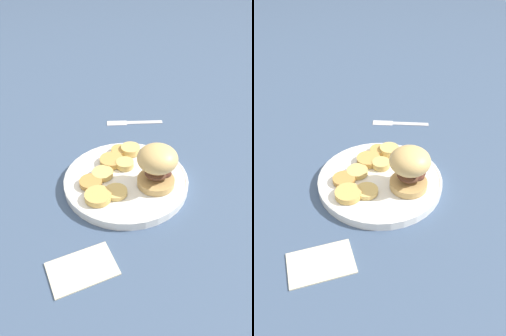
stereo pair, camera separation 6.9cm
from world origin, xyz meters
TOP-DOWN VIEW (x-y plane):
  - ground_plane at (0.00, 0.00)m, footprint 4.00×4.00m
  - dinner_plate at (0.00, 0.00)m, footprint 0.27×0.27m
  - sandwich at (-0.07, 0.01)m, footprint 0.08×0.10m
  - potato_round_0 at (0.03, -0.09)m, footprint 0.04×0.04m
  - potato_round_1 at (0.07, 0.03)m, footprint 0.05×0.05m
  - potato_round_2 at (0.04, -0.05)m, footprint 0.05×0.05m
  - potato_round_3 at (-0.00, -0.09)m, footprint 0.04×0.04m
  - potato_round_4 at (0.01, -0.04)m, footprint 0.04×0.04m
  - potato_round_5 at (0.05, -0.00)m, footprint 0.05×0.05m
  - potato_round_6 at (0.01, 0.05)m, footprint 0.05×0.05m
  - potato_round_7 at (0.05, 0.07)m, footprint 0.05×0.05m
  - fork at (0.01, -0.26)m, footprint 0.16×0.05m
  - napkin at (0.05, 0.22)m, footprint 0.13×0.12m

SIDE VIEW (x-z plane):
  - ground_plane at x=0.00m, z-range 0.00..0.00m
  - fork at x=0.01m, z-range 0.00..0.00m
  - napkin at x=0.05m, z-range 0.00..0.01m
  - dinner_plate at x=0.00m, z-range 0.00..0.02m
  - potato_round_6 at x=0.01m, z-range 0.02..0.03m
  - potato_round_0 at x=0.03m, z-range 0.02..0.03m
  - potato_round_1 at x=0.07m, z-range 0.02..0.03m
  - potato_round_5 at x=0.05m, z-range 0.02..0.03m
  - potato_round_2 at x=0.04m, z-range 0.02..0.03m
  - potato_round_7 at x=0.05m, z-range 0.02..0.03m
  - potato_round_4 at x=0.01m, z-range 0.02..0.03m
  - potato_round_3 at x=0.00m, z-range 0.02..0.04m
  - sandwich at x=-0.07m, z-range 0.02..0.11m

